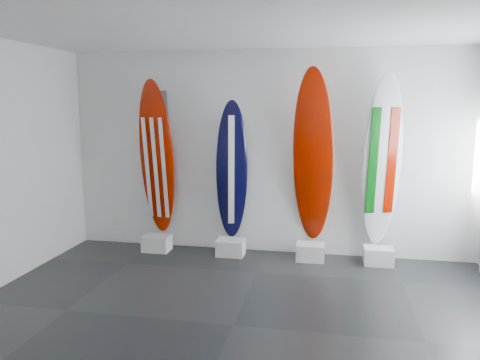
% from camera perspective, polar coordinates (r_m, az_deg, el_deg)
% --- Properties ---
extents(floor, '(6.00, 6.00, 0.00)m').
position_cam_1_polar(floor, '(4.96, -0.85, -17.31)').
color(floor, black).
rests_on(floor, ground).
extents(ceiling, '(6.00, 6.00, 0.00)m').
position_cam_1_polar(ceiling, '(4.50, -0.94, 19.27)').
color(ceiling, white).
rests_on(ceiling, wall_back).
extents(wall_back, '(6.00, 0.00, 6.00)m').
position_cam_1_polar(wall_back, '(6.94, 3.33, 3.29)').
color(wall_back, white).
rests_on(wall_back, ground).
extents(wall_front, '(6.00, 0.00, 6.00)m').
position_cam_1_polar(wall_front, '(2.17, -14.68, -10.24)').
color(wall_front, white).
rests_on(wall_front, ground).
extents(display_block_usa, '(0.40, 0.30, 0.24)m').
position_cam_1_polar(display_block_usa, '(7.31, -10.11, -7.58)').
color(display_block_usa, silver).
rests_on(display_block_usa, floor).
extents(surfboard_usa, '(0.55, 0.41, 2.35)m').
position_cam_1_polar(surfboard_usa, '(7.14, -10.12, 2.61)').
color(surfboard_usa, '#941100').
rests_on(surfboard_usa, display_block_usa).
extents(display_block_navy, '(0.40, 0.30, 0.24)m').
position_cam_1_polar(display_block_navy, '(6.99, -1.14, -8.22)').
color(display_block_navy, silver).
rests_on(display_block_navy, floor).
extents(surfboard_navy, '(0.49, 0.31, 2.04)m').
position_cam_1_polar(surfboard_navy, '(6.83, -1.00, 1.19)').
color(surfboard_navy, black).
rests_on(surfboard_navy, display_block_navy).
extents(display_block_swiss, '(0.40, 0.30, 0.24)m').
position_cam_1_polar(display_block_swiss, '(6.85, 8.57, -8.68)').
color(display_block_swiss, silver).
rests_on(display_block_swiss, floor).
extents(surfboard_swiss, '(0.62, 0.53, 2.49)m').
position_cam_1_polar(surfboard_swiss, '(6.67, 8.89, 2.79)').
color(surfboard_swiss, '#941100').
rests_on(surfboard_swiss, display_block_swiss).
extents(display_block_italy, '(0.40, 0.30, 0.24)m').
position_cam_1_polar(display_block_italy, '(6.89, 16.53, -8.88)').
color(display_block_italy, silver).
rests_on(display_block_italy, floor).
extents(surfboard_italy, '(0.60, 0.41, 2.41)m').
position_cam_1_polar(surfboard_italy, '(6.70, 16.96, 2.20)').
color(surfboard_italy, silver).
rests_on(surfboard_italy, display_block_italy).
extents(wall_outlet, '(0.09, 0.02, 0.13)m').
position_cam_1_polar(wall_outlet, '(7.83, -14.92, -4.88)').
color(wall_outlet, silver).
rests_on(wall_outlet, wall_back).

